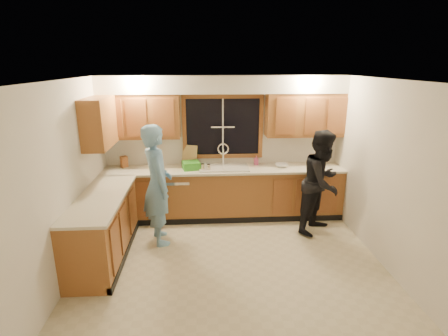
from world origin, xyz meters
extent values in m
plane|color=beige|center=(0.00, 0.00, 0.00)|extent=(4.20, 4.20, 0.00)
plane|color=silver|center=(0.00, 0.00, 2.50)|extent=(4.20, 4.20, 0.00)
plane|color=silver|center=(0.00, 1.90, 1.25)|extent=(4.20, 0.00, 4.20)
plane|color=silver|center=(-2.10, 0.00, 1.25)|extent=(0.00, 3.80, 3.80)
plane|color=silver|center=(2.10, 0.00, 1.25)|extent=(0.00, 3.80, 3.80)
cube|color=#975B2B|center=(0.00, 1.60, 0.44)|extent=(4.20, 0.60, 0.88)
cube|color=#975B2B|center=(-1.80, 0.35, 0.44)|extent=(0.60, 1.90, 0.88)
cube|color=beige|center=(0.00, 1.58, 0.90)|extent=(4.20, 0.63, 0.04)
cube|color=beige|center=(-1.79, 0.35, 0.90)|extent=(0.63, 1.90, 0.04)
cube|color=#975B2B|center=(-1.43, 1.73, 1.83)|extent=(1.35, 0.33, 0.75)
cube|color=#975B2B|center=(1.43, 1.73, 1.83)|extent=(1.35, 0.33, 0.75)
cube|color=#975B2B|center=(-1.94, 1.12, 1.83)|extent=(0.33, 0.90, 0.75)
cube|color=white|center=(0.00, 1.72, 2.35)|extent=(4.20, 0.35, 0.30)
cube|color=black|center=(0.00, 1.90, 1.60)|extent=(1.30, 0.01, 1.00)
cube|color=#975B2B|center=(0.00, 1.89, 2.14)|extent=(1.44, 0.03, 0.07)
cube|color=#975B2B|center=(0.00, 1.89, 1.07)|extent=(1.44, 0.03, 0.07)
cube|color=#975B2B|center=(-0.69, 1.89, 1.60)|extent=(0.07, 0.03, 1.00)
cube|color=#975B2B|center=(0.69, 1.89, 1.60)|extent=(0.07, 0.03, 1.00)
cube|color=silver|center=(0.00, 1.60, 0.93)|extent=(0.86, 0.52, 0.03)
cube|color=silver|center=(-0.21, 1.60, 0.84)|extent=(0.38, 0.42, 0.18)
cube|color=silver|center=(0.21, 1.60, 0.84)|extent=(0.38, 0.42, 0.18)
cylinder|color=white|center=(0.00, 1.80, 1.08)|extent=(0.04, 0.04, 0.28)
torus|color=white|center=(0.00, 1.80, 1.22)|extent=(0.21, 0.03, 0.21)
cube|color=silver|center=(-0.85, 1.59, 0.41)|extent=(0.60, 0.56, 0.82)
cube|color=silver|center=(-1.80, -0.22, 0.45)|extent=(0.58, 0.75, 0.90)
imported|color=#6A9DC8|center=(-1.06, 0.76, 0.93)|extent=(0.63, 0.78, 1.85)
imported|color=black|center=(1.55, 0.95, 0.85)|extent=(1.04, 1.04, 1.70)
cube|color=#955429|center=(-1.76, 1.76, 1.02)|extent=(0.14, 0.14, 0.20)
cube|color=tan|center=(-0.60, 1.82, 1.10)|extent=(0.29, 0.19, 0.36)
cube|color=green|center=(-0.57, 1.58, 0.99)|extent=(0.34, 0.32, 0.13)
imported|color=#D75187|center=(0.60, 1.78, 1.00)|extent=(0.08, 0.08, 0.17)
imported|color=silver|center=(1.03, 1.61, 0.95)|extent=(0.25, 0.25, 0.05)
cylinder|color=#BDAD91|center=(-0.37, 1.48, 0.98)|extent=(0.08, 0.08, 0.12)
cylinder|color=#BDAD91|center=(-0.27, 1.45, 0.98)|extent=(0.08, 0.08, 0.12)
camera|label=1|loc=(-0.37, -4.27, 2.69)|focal=28.00mm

